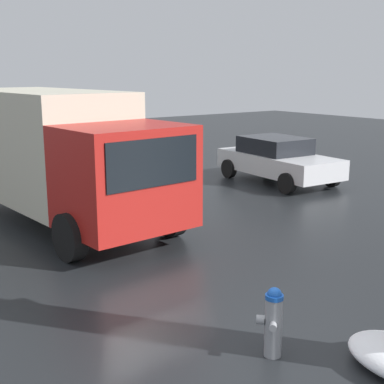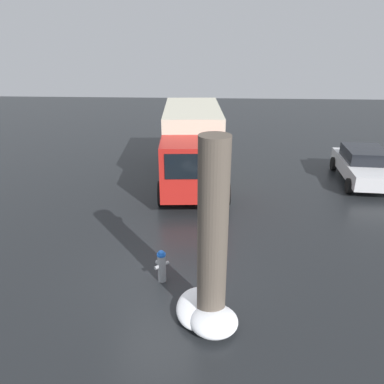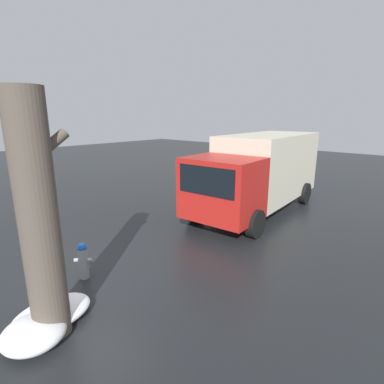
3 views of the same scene
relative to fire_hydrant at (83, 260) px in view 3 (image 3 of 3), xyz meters
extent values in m
plane|color=black|center=(0.00, 0.00, -0.46)|extent=(60.00, 60.00, 0.00)
cylinder|color=gray|center=(0.00, 0.00, -0.09)|extent=(0.21, 0.21, 0.74)
cylinder|color=blue|center=(0.00, 0.00, 0.31)|extent=(0.22, 0.22, 0.06)
sphere|color=blue|center=(0.00, 0.00, 0.34)|extent=(0.18, 0.18, 0.18)
cylinder|color=gray|center=(0.11, 0.10, 0.00)|extent=(0.15, 0.15, 0.11)
cylinder|color=gray|center=(-0.11, 0.11, 0.00)|extent=(0.13, 0.13, 0.09)
cylinder|color=gray|center=(0.10, -0.12, 0.00)|extent=(0.13, 0.13, 0.09)
cylinder|color=brown|center=(-1.29, -1.25, 1.61)|extent=(0.62, 0.62, 4.12)
cylinder|color=brown|center=(-1.01, -1.25, 2.76)|extent=(0.70, 0.17, 0.57)
cube|color=red|center=(4.60, -0.58, 0.98)|extent=(2.01, 2.46, 1.96)
cube|color=black|center=(3.66, -0.64, 1.37)|extent=(0.17, 1.96, 0.86)
cube|color=beige|center=(8.09, -0.33, 1.25)|extent=(5.31, 2.69, 2.52)
cylinder|color=black|center=(4.77, -1.73, -0.01)|extent=(0.92, 0.34, 0.90)
cylinder|color=black|center=(4.61, 0.59, -0.01)|extent=(0.92, 0.34, 0.90)
cylinder|color=black|center=(9.46, -1.40, -0.01)|extent=(0.92, 0.34, 0.90)
cylinder|color=black|center=(9.29, 0.93, -0.01)|extent=(0.92, 0.34, 0.90)
ellipsoid|color=white|center=(-1.63, -1.32, -0.25)|extent=(1.02, 1.03, 0.41)
ellipsoid|color=white|center=(-1.18, -0.97, -0.29)|extent=(1.42, 0.98, 0.32)
camera|label=1|loc=(-4.20, 4.30, 2.94)|focal=50.00mm
camera|label=2|loc=(-7.86, -1.20, 5.32)|focal=35.00mm
camera|label=3|loc=(-3.02, -6.08, 3.25)|focal=28.00mm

